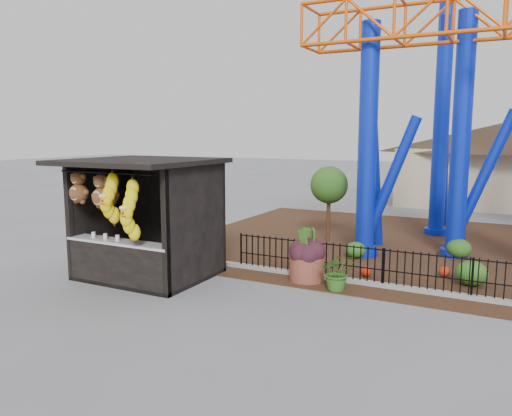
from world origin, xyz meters
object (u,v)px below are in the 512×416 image
at_px(terracotta_planter, 307,269).
at_px(roller_coaster, 510,43).
at_px(prize_booth, 140,220).
at_px(potted_plant, 338,272).

bearing_deg(terracotta_planter, roller_coaster, 52.68).
relative_size(roller_coaster, terracotta_planter, 12.29).
height_order(roller_coaster, terracotta_planter, roller_coaster).
relative_size(prize_booth, potted_plant, 3.80).
relative_size(terracotta_planter, potted_plant, 0.97).
relative_size(prize_booth, roller_coaster, 0.32).
xyz_separation_m(roller_coaster, potted_plant, (-3.25, -5.95, -5.98)).
bearing_deg(prize_booth, terracotta_planter, 24.76).
height_order(prize_booth, terracotta_planter, prize_booth).
xyz_separation_m(prize_booth, roller_coaster, (8.13, 7.33, 4.90)).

